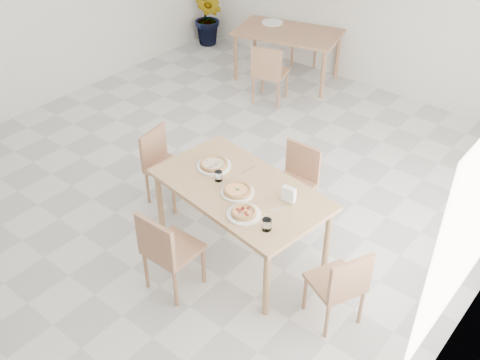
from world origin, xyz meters
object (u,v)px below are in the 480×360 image
Objects in this scene: chair_east at (341,283)px; pizza_margherita at (237,190)px; chair_south at (166,248)px; main_table at (240,194)px; chair_west at (163,161)px; potted_plant at (209,18)px; tumbler_a at (267,225)px; second_table at (288,37)px; chair_north at (296,177)px; tumbler_b at (219,176)px; plate_mushroom at (214,166)px; pizza_pepperoni at (244,212)px; plate_margherita at (238,192)px; chair_back_s at (269,71)px; pizza_mushroom at (214,164)px; napkin_holder at (289,195)px; chair_back_n at (306,31)px; plate_empty at (272,22)px; plate_pepperoni at (244,214)px.

pizza_margherita is (-1.15, 0.10, 0.32)m from chair_east.
chair_south is 3.06× the size of pizza_margherita.
chair_west reaches higher than main_table.
pizza_margherita is 5.23m from potted_plant.
tumbler_a is 0.06× the size of second_table.
pizza_margherita is at bearing -93.77° from chair_north.
tumbler_b is at bearing 160.36° from tumbler_a.
plate_mushroom is (0.76, -0.04, 0.29)m from chair_west.
second_table is at bearing 120.38° from pizza_pepperoni.
chair_north reaches higher than plate_margherita.
chair_east is at bearing 118.48° from chair_back_s.
pizza_margherita is at bearing -70.39° from chair_east.
pizza_mushroom is 0.85m from napkin_holder.
pizza_mushroom is 0.99× the size of pizza_pepperoni.
tumbler_a is (0.69, 0.49, 0.31)m from chair_south.
tumbler_b is at bearing -94.41° from chair_back_n.
pizza_mushroom reaches higher than plate_margherita.
plate_margherita is at bearing 139.30° from pizza_pepperoni.
plate_empty is at bearing 122.60° from pizza_margherita.
chair_back_n is (-1.63, 4.02, -0.27)m from plate_mushroom.
plate_mushroom is 1.03× the size of plate_empty.
chair_west is at bearing -92.37° from second_table.
chair_south reaches higher than chair_east.
pizza_margherita is 0.26m from tumbler_b.
chair_back_s is at bearing -27.28° from potted_plant.
tumbler_a is at bearing -113.80° from chair_west.
chair_north is 1.02× the size of chair_east.
tumbler_b is at bearing -171.50° from napkin_holder.
chair_south is 4.78m from plate_empty.
pizza_pepperoni is at bearing -56.26° from plate_empty.
plate_mushroom and plate_pepperoni have the same top height.
pizza_mushroom reaches higher than main_table.
plate_margherita is 0.35× the size of chair_back_s.
pizza_pepperoni is at bearing -38.38° from main_table.
pizza_mushroom is 0.23m from tumbler_b.
plate_margherita is 0.91× the size of plate_mushroom.
plate_pepperoni and plate_empty have the same top height.
chair_south is at bearing -93.18° from main_table.
pizza_mushroom is 0.16× the size of second_table.
chair_north is 1.46m from chair_east.
chair_north is 3.25m from second_table.
plate_empty is at bearing 122.60° from plate_margherita.
chair_east is 0.84× the size of potted_plant.
pizza_margherita is (-0.24, 0.20, 0.02)m from plate_pepperoni.
pizza_pepperoni is 0.87× the size of plate_empty.
chair_east reaches higher than plate_empty.
plate_pepperoni is 1.05× the size of pizza_pepperoni.
napkin_holder reaches higher than tumbler_a.
chair_north is at bearing -99.73° from chair_south.
pizza_margherita is at bearing -159.85° from napkin_holder.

